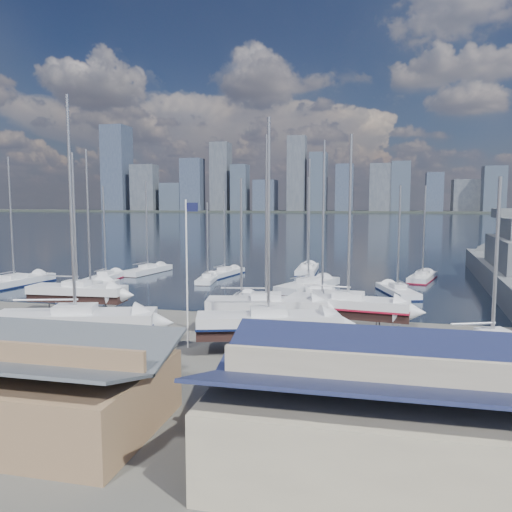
# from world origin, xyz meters

# --- Properties ---
(ground) EXTENTS (1400.00, 1400.00, 0.00)m
(ground) POSITION_xyz_m (0.00, -10.00, 0.00)
(ground) COLOR #605E59
(ground) RESTS_ON ground
(water) EXTENTS (1400.00, 600.00, 0.40)m
(water) POSITION_xyz_m (0.00, 300.00, -0.15)
(water) COLOR #182737
(water) RESTS_ON ground
(far_shore) EXTENTS (1400.00, 80.00, 2.20)m
(far_shore) POSITION_xyz_m (0.00, 560.00, 1.10)
(far_shore) COLOR #2D332D
(far_shore) RESTS_ON ground
(skyline) EXTENTS (639.14, 43.80, 107.69)m
(skyline) POSITION_xyz_m (-7.83, 553.76, 39.09)
(skyline) COLOR #475166
(skyline) RESTS_ON far_shore
(shed_grey) EXTENTS (12.60, 8.40, 4.17)m
(shed_grey) POSITION_xyz_m (0.00, -26.00, 2.15)
(shed_grey) COLOR #8C6B4C
(shed_grey) RESTS_ON ground
(shed_blue) EXTENTS (13.65, 9.45, 4.71)m
(shed_blue) POSITION_xyz_m (16.00, -26.00, 2.42)
(shed_blue) COLOR #BFB293
(shed_blue) RESTS_ON ground
(sailboat_cradle_2) EXTENTS (9.53, 3.09, 15.41)m
(sailboat_cradle_2) POSITION_xyz_m (-12.02, -3.38, 2.05)
(sailboat_cradle_2) COLOR #2D2D33
(sailboat_cradle_2) RESTS_ON ground
(sailboat_cradle_3) EXTENTS (11.65, 6.18, 17.98)m
(sailboat_cradle_3) POSITION_xyz_m (-4.72, -15.00, 2.17)
(sailboat_cradle_3) COLOR #2D2D33
(sailboat_cradle_3) RESTS_ON ground
(sailboat_cradle_4) EXTENTS (10.21, 4.49, 16.11)m
(sailboat_cradle_4) POSITION_xyz_m (7.29, -6.19, 2.08)
(sailboat_cradle_4) COLOR #2D2D33
(sailboat_cradle_4) RESTS_ON ground
(sailboat_cradle_5) EXTENTS (10.62, 5.68, 16.50)m
(sailboat_cradle_5) POSITION_xyz_m (8.62, -11.89, 2.10)
(sailboat_cradle_5) COLOR #2D2D33
(sailboat_cradle_5) RESTS_ON ground
(sailboat_cradle_6) EXTENTS (10.31, 4.05, 16.21)m
(sailboat_cradle_6) POSITION_xyz_m (13.87, -4.25, 2.08)
(sailboat_cradle_6) COLOR #2D2D33
(sailboat_cradle_6) RESTS_ON ground
(sailboat_cradle_7) EXTENTS (7.56, 4.55, 12.25)m
(sailboat_cradle_7) POSITION_xyz_m (23.09, -13.16, 1.89)
(sailboat_cradle_7) COLOR #2D2D33
(sailboat_cradle_7) RESTS_ON ground
(sailboat_moored_0) EXTENTS (4.60, 11.84, 17.24)m
(sailboat_moored_0) POSITION_xyz_m (-29.04, 8.97, 0.31)
(sailboat_moored_0) COLOR black
(sailboat_moored_0) RESTS_ON water
(sailboat_moored_1) EXTENTS (3.33, 9.28, 13.60)m
(sailboat_moored_1) POSITION_xyz_m (-20.00, 15.94, 0.31)
(sailboat_moored_1) COLOR black
(sailboat_moored_1) RESTS_ON water
(sailboat_moored_2) EXTENTS (4.27, 10.05, 14.70)m
(sailboat_moored_2) POSITION_xyz_m (-17.43, 23.82, 0.32)
(sailboat_moored_2) COLOR black
(sailboat_moored_2) RESTS_ON water
(sailboat_moored_3) EXTENTS (5.48, 12.10, 17.48)m
(sailboat_moored_3) POSITION_xyz_m (-15.87, 5.29, 0.31)
(sailboat_moored_3) COLOR black
(sailboat_moored_3) RESTS_ON water
(sailboat_moored_4) EXTENTS (3.02, 7.67, 11.27)m
(sailboat_moored_4) POSITION_xyz_m (-5.89, 18.08, 0.33)
(sailboat_moored_4) COLOR black
(sailboat_moored_4) RESTS_ON water
(sailboat_moored_5) EXTENTS (4.15, 9.01, 13.00)m
(sailboat_moored_5) POSITION_xyz_m (-5.25, 24.05, 0.31)
(sailboat_moored_5) COLOR black
(sailboat_moored_5) RESTS_ON water
(sailboat_moored_6) EXTENTS (2.98, 9.30, 13.75)m
(sailboat_moored_6) POSITION_xyz_m (2.85, 2.71, 0.31)
(sailboat_moored_6) COLOR black
(sailboat_moored_6) RESTS_ON water
(sailboat_moored_7) EXTENTS (7.15, 11.44, 16.77)m
(sailboat_moored_7) POSITION_xyz_m (8.23, 14.87, 0.32)
(sailboat_moored_7) COLOR black
(sailboat_moored_7) RESTS_ON water
(sailboat_moored_8) EXTENTS (3.18, 10.31, 15.29)m
(sailboat_moored_8) POSITION_xyz_m (6.23, 30.03, 0.31)
(sailboat_moored_8) COLOR black
(sailboat_moored_8) RESTS_ON water
(sailboat_moored_9) EXTENTS (4.89, 12.09, 17.74)m
(sailboat_moored_9) POSITION_xyz_m (10.85, 5.14, 0.32)
(sailboat_moored_9) COLOR black
(sailboat_moored_9) RESTS_ON water
(sailboat_moored_10) EXTENTS (4.99, 9.22, 13.28)m
(sailboat_moored_10) POSITION_xyz_m (18.80, 13.81, 0.31)
(sailboat_moored_10) COLOR black
(sailboat_moored_10) RESTS_ON water
(sailboat_moored_11) EXTENTS (4.96, 9.49, 13.66)m
(sailboat_moored_11) POSITION_xyz_m (22.75, 25.92, 0.31)
(sailboat_moored_11) COLOR black
(sailboat_moored_11) RESTS_ON water
(car_a) EXTENTS (1.90, 4.21, 1.40)m
(car_a) POSITION_xyz_m (-5.92, -20.29, 0.70)
(car_a) COLOR gray
(car_a) RESTS_ON ground
(car_c) EXTENTS (3.67, 5.29, 1.34)m
(car_c) POSITION_xyz_m (2.24, -18.89, 0.67)
(car_c) COLOR gray
(car_c) RESTS_ON ground
(car_d) EXTENTS (3.35, 4.80, 1.29)m
(car_d) POSITION_xyz_m (13.41, -19.76, 0.65)
(car_d) COLOR gray
(car_d) RESTS_ON ground
(flagpole) EXTENTS (0.97, 0.12, 10.92)m
(flagpole) POSITION_xyz_m (2.64, -12.00, 6.22)
(flagpole) COLOR white
(flagpole) RESTS_ON ground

